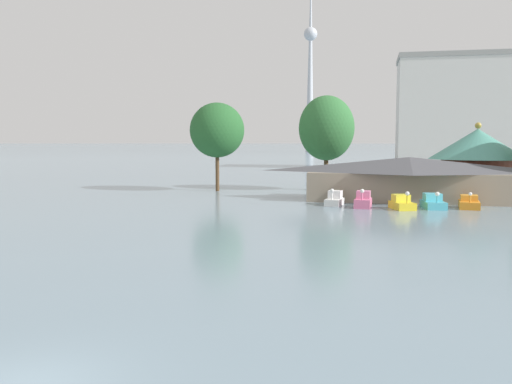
% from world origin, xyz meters
% --- Properties ---
extents(pedal_boat_white, '(1.76, 2.79, 1.63)m').
position_xyz_m(pedal_boat_white, '(5.00, 39.32, 0.53)').
color(pedal_boat_white, white).
rests_on(pedal_boat_white, ground).
extents(pedal_boat_pink, '(1.59, 2.61, 1.76)m').
position_xyz_m(pedal_boat_pink, '(7.62, 38.05, 0.59)').
color(pedal_boat_pink, pink).
rests_on(pedal_boat_pink, ground).
extents(pedal_boat_yellow, '(2.34, 3.03, 1.66)m').
position_xyz_m(pedal_boat_yellow, '(10.95, 37.54, 0.51)').
color(pedal_boat_yellow, yellow).
rests_on(pedal_boat_yellow, ground).
extents(pedal_boat_cyan, '(2.10, 3.20, 1.58)m').
position_xyz_m(pedal_boat_cyan, '(13.68, 38.70, 0.52)').
color(pedal_boat_cyan, '#4CB7CC').
rests_on(pedal_boat_cyan, ground).
extents(pedal_boat_orange, '(2.00, 3.11, 1.55)m').
position_xyz_m(pedal_boat_orange, '(16.80, 39.35, 0.46)').
color(pedal_boat_orange, orange).
rests_on(pedal_boat_orange, ground).
extents(boathouse, '(21.19, 8.11, 4.33)m').
position_xyz_m(boathouse, '(11.97, 44.83, 2.27)').
color(boathouse, gray).
rests_on(boathouse, ground).
extents(green_roof_pavilion, '(10.34, 10.34, 7.95)m').
position_xyz_m(green_roof_pavilion, '(19.70, 52.52, 4.18)').
color(green_roof_pavilion, brown).
rests_on(green_roof_pavilion, ground).
extents(shoreline_tree_tall_left, '(6.41, 6.41, 10.40)m').
position_xyz_m(shoreline_tree_tall_left, '(-9.52, 50.83, 7.17)').
color(shoreline_tree_tall_left, brown).
rests_on(shoreline_tree_tall_left, ground).
extents(shoreline_tree_mid, '(6.62, 6.62, 11.31)m').
position_xyz_m(shoreline_tree_mid, '(3.00, 54.52, 7.43)').
color(shoreline_tree_mid, brown).
rests_on(shoreline_tree_mid, ground).
extents(background_building_block, '(24.93, 13.61, 23.46)m').
position_xyz_m(background_building_block, '(25.95, 109.46, 11.75)').
color(background_building_block, silver).
rests_on(background_building_block, ground).
extents(distant_broadcast_tower, '(6.67, 6.67, 131.63)m').
position_xyz_m(distant_broadcast_tower, '(-21.78, 264.61, 50.00)').
color(distant_broadcast_tower, '#B7BCC6').
rests_on(distant_broadcast_tower, ground).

